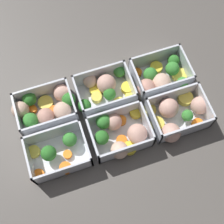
{
  "coord_description": "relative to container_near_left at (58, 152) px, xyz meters",
  "views": [
    {
      "loc": [
        -0.09,
        -0.28,
        0.75
      ],
      "look_at": [
        0.0,
        0.0,
        0.02
      ],
      "focal_mm": 50.0,
      "sensor_mm": 36.0,
      "label": 1
    }
  ],
  "objects": [
    {
      "name": "container_far_center",
      "position": [
        0.16,
        0.12,
        -0.0
      ],
      "size": [
        0.16,
        0.12,
        0.06
      ],
      "color": "silver",
      "rests_on": "ground_plane"
    },
    {
      "name": "container_far_left",
      "position": [
        0.0,
        0.12,
        0.0
      ],
      "size": [
        0.17,
        0.11,
        0.06
      ],
      "color": "silver",
      "rests_on": "ground_plane"
    },
    {
      "name": "container_near_center",
      "position": [
        0.16,
        -0.0,
        0.0
      ],
      "size": [
        0.15,
        0.13,
        0.06
      ],
      "color": "silver",
      "rests_on": "ground_plane"
    },
    {
      "name": "container_near_right",
      "position": [
        0.31,
        -0.0,
        0.0
      ],
      "size": [
        0.17,
        0.14,
        0.06
      ],
      "color": "silver",
      "rests_on": "ground_plane"
    },
    {
      "name": "ground_plane",
      "position": [
        0.16,
        0.06,
        -0.02
      ],
      "size": [
        4.0,
        4.0,
        0.0
      ],
      "primitive_type": "plane",
      "color": "#56514C"
    },
    {
      "name": "container_near_left",
      "position": [
        0.0,
        0.0,
        0.0
      ],
      "size": [
        0.15,
        0.11,
        0.06
      ],
      "color": "silver",
      "rests_on": "ground_plane"
    },
    {
      "name": "container_far_right",
      "position": [
        0.31,
        0.11,
        0.0
      ],
      "size": [
        0.16,
        0.11,
        0.06
      ],
      "color": "silver",
      "rests_on": "ground_plane"
    }
  ]
}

